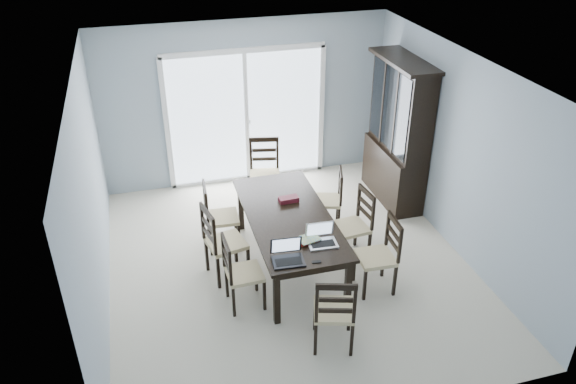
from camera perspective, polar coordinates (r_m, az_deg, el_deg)
name	(u,v)px	position (r m, az deg, el deg)	size (l,w,h in m)	color
floor	(289,264)	(7.36, 0.08, -7.35)	(5.00, 5.00, 0.00)	silver
ceiling	(289,69)	(6.15, 0.10, 12.35)	(5.00, 5.00, 0.00)	white
back_wall	(246,103)	(8.87, -4.33, 8.97)	(4.50, 0.02, 2.60)	#8E9EAA
wall_left	(91,202)	(6.49, -19.39, -1.00)	(0.02, 5.00, 2.60)	#8E9EAA
wall_right	(458,154)	(7.52, 16.88, 3.72)	(0.02, 5.00, 2.60)	#8E9EAA
balcony	(237,154)	(10.31, -5.19, 3.84)	(4.50, 2.00, 0.10)	gray
railing	(226,104)	(10.98, -6.35, 8.85)	(4.50, 0.06, 1.10)	#99999E
dining_table	(289,221)	(6.97, 0.09, -2.94)	(1.00, 2.20, 0.75)	black
china_hutch	(398,134)	(8.48, 11.09, 5.80)	(0.50, 1.38, 2.20)	black
sliding_door	(246,117)	(8.93, -4.25, 7.64)	(2.52, 0.05, 2.18)	silver
chair_left_near	(236,266)	(6.42, -5.28, -7.49)	(0.43, 0.42, 1.07)	black
chair_left_mid	(218,236)	(6.85, -7.14, -4.42)	(0.53, 0.52, 1.17)	black
chair_left_far	(215,210)	(7.43, -7.46, -1.80)	(0.45, 0.44, 1.10)	black
chair_right_near	(384,247)	(6.75, 9.73, -5.53)	(0.45, 0.44, 1.11)	black
chair_right_mid	(358,217)	(7.27, 7.10, -2.54)	(0.47, 0.46, 1.10)	black
chair_right_far	(333,193)	(7.85, 4.59, -0.10)	(0.49, 0.48, 1.03)	black
chair_end_near	(335,306)	(5.86, 4.76, -11.49)	(0.52, 0.53, 1.11)	black
chair_end_far	(265,165)	(8.42, -2.40, 2.80)	(0.53, 0.54, 1.18)	black
laptop_dark	(288,258)	(6.11, 0.04, -6.70)	(0.37, 0.27, 0.24)	black
laptop_silver	(323,240)	(6.40, 3.53, -4.93)	(0.35, 0.25, 0.23)	silver
book_stack	(308,240)	(6.46, 2.05, -4.86)	(0.28, 0.24, 0.04)	maroon
cell_phone	(316,262)	(6.15, 2.90, -7.10)	(0.10, 0.04, 0.01)	black
game_box	(289,199)	(7.21, 0.06, -0.74)	(0.25, 0.13, 0.06)	#4E0F1D
hot_tub	(196,129)	(10.04, -9.36, 6.36)	(2.33, 2.17, 1.03)	maroon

